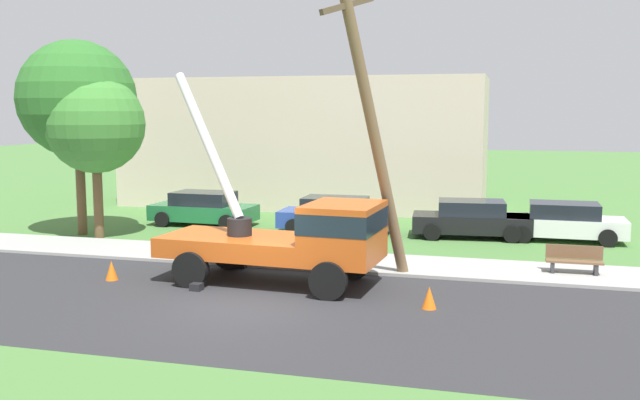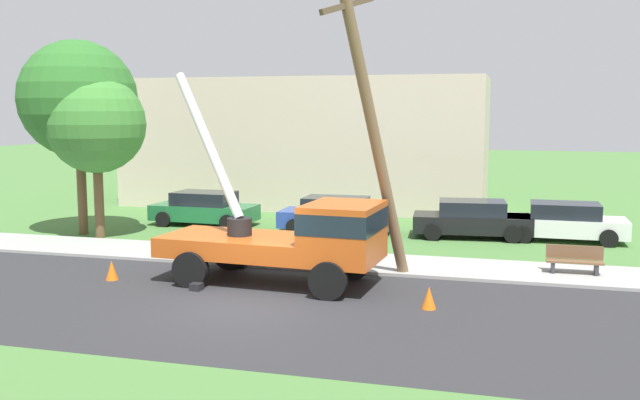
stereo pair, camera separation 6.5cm
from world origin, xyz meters
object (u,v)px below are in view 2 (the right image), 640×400
at_px(traffic_cone_ahead, 429,298).
at_px(parked_sedan_green, 204,208).
at_px(roadside_tree_near, 96,125).
at_px(roadside_tree_far, 78,99).
at_px(leaning_utility_pole, 372,124).
at_px(parked_sedan_blue, 336,215).
at_px(parked_sedan_white, 564,222).
at_px(traffic_cone_behind, 112,270).
at_px(park_bench, 574,261).
at_px(utility_truck, 299,235).
at_px(parked_sedan_black, 472,219).

height_order(traffic_cone_ahead, parked_sedan_green, parked_sedan_green).
relative_size(roadside_tree_near, roadside_tree_far, 0.82).
height_order(parked_sedan_green, roadside_tree_near, roadside_tree_near).
relative_size(leaning_utility_pole, parked_sedan_blue, 1.97).
bearing_deg(parked_sedan_white, parked_sedan_blue, -176.09).
xyz_separation_m(traffic_cone_behind, parked_sedan_white, (12.92, 9.88, 0.43)).
bearing_deg(park_bench, parked_sedan_green, 158.49).
relative_size(leaning_utility_pole, roadside_tree_far, 1.16).
xyz_separation_m(utility_truck, roadside_tree_near, (-9.46, 4.98, 2.89)).
relative_size(utility_truck, roadside_tree_far, 0.90).
distance_m(utility_truck, parked_sedan_blue, 8.50).
xyz_separation_m(traffic_cone_ahead, park_bench, (3.71, 4.55, 0.18)).
distance_m(parked_sedan_blue, parked_sedan_black, 5.27).
relative_size(parked_sedan_black, park_bench, 2.85).
relative_size(parked_sedan_green, roadside_tree_near, 0.72).
height_order(parked_sedan_white, roadside_tree_far, roadside_tree_far).
relative_size(parked_sedan_blue, parked_sedan_black, 0.97).
bearing_deg(leaning_utility_pole, parked_sedan_green, 138.20).
bearing_deg(parked_sedan_blue, parked_sedan_black, 3.95).
height_order(traffic_cone_behind, park_bench, park_bench).
bearing_deg(traffic_cone_ahead, leaning_utility_pole, 128.67).
height_order(leaning_utility_pole, roadside_tree_far, leaning_utility_pole).
bearing_deg(parked_sedan_green, parked_sedan_black, 0.13).
distance_m(traffic_cone_ahead, park_bench, 5.87).
height_order(park_bench, roadside_tree_far, roadside_tree_far).
bearing_deg(parked_sedan_white, roadside_tree_far, -168.98).
height_order(traffic_cone_behind, roadside_tree_far, roadside_tree_far).
xyz_separation_m(parked_sedan_white, park_bench, (-0.09, -5.90, -0.25)).
distance_m(utility_truck, traffic_cone_ahead, 4.20).
xyz_separation_m(roadside_tree_near, roadside_tree_far, (-1.06, 0.50, 0.95)).
height_order(parked_sedan_blue, parked_sedan_white, same).
bearing_deg(utility_truck, roadside_tree_far, 152.51).
xyz_separation_m(traffic_cone_ahead, parked_sedan_green, (-10.63, 10.20, 0.43)).
bearing_deg(leaning_utility_pole, traffic_cone_behind, -165.55).
relative_size(traffic_cone_ahead, roadside_tree_far, 0.07).
bearing_deg(traffic_cone_ahead, parked_sedan_black, 87.57).
distance_m(leaning_utility_pole, traffic_cone_behind, 8.52).
relative_size(traffic_cone_behind, parked_sedan_green, 0.13).
relative_size(traffic_cone_behind, parked_sedan_white, 0.13).
distance_m(traffic_cone_behind, parked_sedan_blue, 10.24).
bearing_deg(parked_sedan_black, roadside_tree_near, -164.47).
xyz_separation_m(leaning_utility_pole, roadside_tree_near, (-11.30, 4.00, -0.17)).
height_order(parked_sedan_black, park_bench, parked_sedan_black).
height_order(traffic_cone_ahead, park_bench, park_bench).
bearing_deg(roadside_tree_far, parked_sedan_blue, 17.22).
bearing_deg(parked_sedan_white, leaning_utility_pole, -125.55).
height_order(traffic_cone_behind, roadside_tree_near, roadside_tree_near).
distance_m(traffic_cone_ahead, parked_sedan_white, 11.13).
relative_size(utility_truck, parked_sedan_blue, 1.53).
distance_m(park_bench, roadside_tree_near, 17.48).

